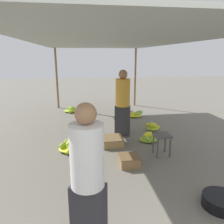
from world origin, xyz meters
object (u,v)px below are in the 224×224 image
at_px(shopper_walking_mid, 123,102).
at_px(crate_near, 112,141).
at_px(banana_pile_right_3, 124,109).
at_px(banana_pile_left_1, 72,110).
at_px(banana_pile_right_0, 149,138).
at_px(crate_mid, 129,160).
at_px(vendor_foreground, 88,178).
at_px(banana_pile_right_1, 135,114).
at_px(stool, 162,139).
at_px(banana_pile_left_0, 70,147).
at_px(basin_black, 221,202).
at_px(banana_pile_right_2, 153,127).

bearing_deg(shopper_walking_mid, crate_near, -121.39).
bearing_deg(banana_pile_right_3, banana_pile_left_1, 175.33).
relative_size(banana_pile_right_0, crate_mid, 1.36).
height_order(banana_pile_right_0, crate_mid, banana_pile_right_0).
bearing_deg(vendor_foreground, banana_pile_right_3, 75.08).
bearing_deg(banana_pile_right_1, stool, -93.49).
height_order(banana_pile_left_0, banana_pile_right_3, banana_pile_left_0).
xyz_separation_m(basin_black, crate_near, (-1.21, 2.42, 0.02)).
bearing_deg(crate_near, crate_mid, -79.47).
xyz_separation_m(banana_pile_left_1, shopper_walking_mid, (1.40, -2.77, 0.83)).
bearing_deg(banana_pile_right_0, banana_pile_left_0, -172.04).
bearing_deg(banana_pile_right_2, crate_near, -145.56).
bearing_deg(vendor_foreground, banana_pile_right_2, 61.72).
bearing_deg(banana_pile_right_2, vendor_foreground, -118.28).
bearing_deg(basin_black, banana_pile_left_0, 134.44).
distance_m(stool, banana_pile_right_0, 0.82).
height_order(stool, crate_mid, stool).
xyz_separation_m(banana_pile_right_0, banana_pile_right_2, (0.37, 0.84, 0.01)).
distance_m(banana_pile_right_1, crate_near, 2.63).
bearing_deg(banana_pile_left_0, banana_pile_right_0, 7.96).
height_order(vendor_foreground, stool, vendor_foreground).
xyz_separation_m(stool, banana_pile_right_3, (-0.03, 3.93, -0.28)).
height_order(vendor_foreground, banana_pile_right_0, vendor_foreground).
bearing_deg(banana_pile_left_0, crate_mid, -35.84).
bearing_deg(vendor_foreground, stool, 52.01).
bearing_deg(crate_near, banana_pile_right_0, 4.25).
relative_size(basin_black, crate_near, 1.00).
relative_size(vendor_foreground, banana_pile_left_0, 2.99).
relative_size(vendor_foreground, crate_mid, 4.26).
xyz_separation_m(banana_pile_right_3, shopper_walking_mid, (-0.56, -2.61, 0.81)).
height_order(banana_pile_right_2, crate_near, banana_pile_right_2).
bearing_deg(crate_near, basin_black, -63.43).
distance_m(stool, banana_pile_left_0, 2.02).
relative_size(crate_near, crate_mid, 1.34).
height_order(vendor_foreground, basin_black, vendor_foreground).
height_order(banana_pile_right_1, banana_pile_right_3, banana_pile_right_3).
bearing_deg(shopper_walking_mid, banana_pile_right_3, 77.81).
bearing_deg(shopper_walking_mid, banana_pile_left_1, 116.78).
xyz_separation_m(stool, basin_black, (0.23, -1.72, -0.29)).
xyz_separation_m(basin_black, banana_pile_left_1, (-2.23, 5.81, -0.01)).
height_order(banana_pile_left_1, shopper_walking_mid, shopper_walking_mid).
relative_size(vendor_foreground, crate_near, 3.17).
distance_m(vendor_foreground, stool, 2.70).
relative_size(banana_pile_left_0, shopper_walking_mid, 0.32).
xyz_separation_m(banana_pile_right_2, crate_near, (-1.33, -0.91, 0.00)).
xyz_separation_m(banana_pile_left_1, banana_pile_right_3, (1.96, -0.16, 0.02)).
distance_m(vendor_foreground, banana_pile_right_3, 6.29).
xyz_separation_m(stool, banana_pile_left_1, (-1.99, 4.09, -0.30)).
distance_m(stool, shopper_walking_mid, 1.54).
xyz_separation_m(banana_pile_right_1, banana_pile_right_3, (-0.22, 0.87, 0.01)).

